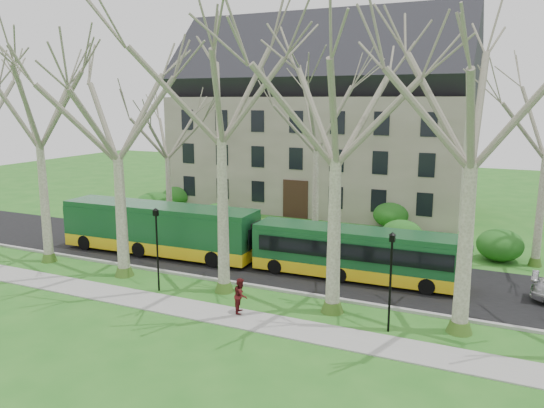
# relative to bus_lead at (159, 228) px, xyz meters

# --- Properties ---
(ground) EXTENTS (120.00, 120.00, 0.00)m
(ground) POSITION_rel_bus_lead_xyz_m (9.97, -4.49, -1.70)
(ground) COLOR #25681D
(ground) RESTS_ON ground
(sidewalk) EXTENTS (70.00, 2.00, 0.06)m
(sidewalk) POSITION_rel_bus_lead_xyz_m (9.97, -6.99, -1.67)
(sidewalk) COLOR gray
(sidewalk) RESTS_ON ground
(road) EXTENTS (80.00, 8.00, 0.06)m
(road) POSITION_rel_bus_lead_xyz_m (9.97, 1.01, -1.67)
(road) COLOR black
(road) RESTS_ON ground
(curb) EXTENTS (80.00, 0.25, 0.14)m
(curb) POSITION_rel_bus_lead_xyz_m (9.97, -2.99, -1.63)
(curb) COLOR #A5A39E
(curb) RESTS_ON ground
(building) EXTENTS (26.50, 12.20, 16.00)m
(building) POSITION_rel_bus_lead_xyz_m (3.97, 19.51, 6.37)
(building) COLOR gray
(building) RESTS_ON ground
(tree_row_verge) EXTENTS (49.00, 7.00, 14.00)m
(tree_row_verge) POSITION_rel_bus_lead_xyz_m (9.97, -4.19, 5.30)
(tree_row_verge) COLOR gray
(tree_row_verge) RESTS_ON ground
(tree_row_far) EXTENTS (33.00, 7.00, 12.00)m
(tree_row_far) POSITION_rel_bus_lead_xyz_m (8.64, 6.51, 4.30)
(tree_row_far) COLOR gray
(tree_row_far) RESTS_ON ground
(lamp_row) EXTENTS (36.22, 0.22, 4.30)m
(lamp_row) POSITION_rel_bus_lead_xyz_m (9.97, -5.49, 0.87)
(lamp_row) COLOR black
(lamp_row) RESTS_ON ground
(hedges) EXTENTS (30.60, 8.60, 2.00)m
(hedges) POSITION_rel_bus_lead_xyz_m (5.31, 9.51, -0.70)
(hedges) COLOR #1F5919
(hedges) RESTS_ON ground
(bus_lead) EXTENTS (13.19, 3.13, 3.28)m
(bus_lead) POSITION_rel_bus_lead_xyz_m (0.00, 0.00, 0.00)
(bus_lead) COLOR #154B26
(bus_lead) RESTS_ON road
(bus_follow) EXTENTS (11.51, 2.68, 2.86)m
(bus_follow) POSITION_rel_bus_lead_xyz_m (12.78, 0.54, -0.21)
(bus_follow) COLOR #154B26
(bus_follow) RESTS_ON road
(pedestrian_b) EXTENTS (0.85, 0.96, 1.65)m
(pedestrian_b) POSITION_rel_bus_lead_xyz_m (9.28, -6.39, -0.81)
(pedestrian_b) COLOR #4F1214
(pedestrian_b) RESTS_ON sidewalk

